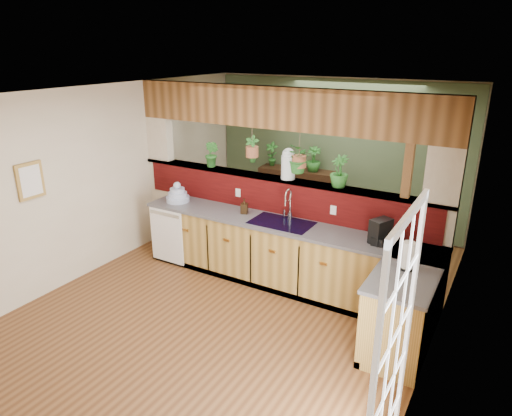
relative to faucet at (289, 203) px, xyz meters
The scene contains 28 objects.
ground 1.63m from the faucet, 103.30° to the right, with size 4.60×7.00×0.01m, color brown.
ceiling 1.87m from the faucet, 103.30° to the right, with size 4.60×7.00×0.01m, color brown.
wall_back 2.39m from the faucet, 96.46° to the left, with size 4.60×0.02×2.60m, color beige.
wall_left 2.81m from the faucet, 156.18° to the right, with size 0.02×7.00×2.60m, color beige.
wall_right 2.33m from the faucet, 29.16° to the right, with size 0.02×7.00×2.60m, color beige.
pass_through_partition 0.33m from the faucet, 138.09° to the left, with size 4.60×0.21×2.60m.
pass_through_ledge 0.42m from the faucet, 141.09° to the left, with size 4.60×0.21×0.04m, color brown.
header_beam 1.24m from the faucet, 141.09° to the left, with size 4.60×0.15×0.55m, color brown.
sage_backwall 2.37m from the faucet, 96.52° to the left, with size 4.55×0.02×2.55m, color #4B5F41.
countertop 0.93m from the faucet, 24.96° to the right, with size 4.14×1.52×0.90m.
dishwasher 1.93m from the faucet, 164.92° to the right, with size 0.58×0.03×0.82m.
navy_sink 0.35m from the faucet, 96.48° to the right, with size 0.82×0.50×0.18m.
french_door 3.15m from the faucet, 50.56° to the right, with size 0.06×1.02×2.16m, color white.
framed_print 3.22m from the faucet, 142.72° to the right, with size 0.04×0.35×0.45m.
faucet is the anchor object (origin of this frame).
dish_stack 1.77m from the faucet, behind, with size 0.35×0.35×0.30m.
soap_dispenser 0.65m from the faucet, behind, with size 0.10×0.10×0.21m, color #342312.
coffee_maker 1.29m from the faucet, ahead, with size 0.16×0.27×0.30m.
paper_towel 1.84m from the faucet, 21.30° to the right, with size 0.15×0.15×0.32m.
glass_jar 0.53m from the faucet, 120.29° to the left, with size 0.19×0.19×0.42m.
ledge_plant_left 1.47m from the faucet, behind, with size 0.22×0.18×0.40m, color #266624.
ledge_plant_right 0.78m from the faucet, 19.96° to the left, with size 0.23×0.23×0.41m, color #266624.
hanging_plant_a 1.02m from the faucet, 162.58° to the left, with size 0.22×0.18×0.49m.
hanging_plant_b 0.76m from the faucet, 81.70° to the left, with size 0.45×0.43×0.52m.
shelving_console 2.36m from the faucet, 111.36° to the left, with size 1.47×0.39×0.98m, color black.
shelf_plant_a 2.54m from the faucet, 123.55° to the left, with size 0.23×0.16×0.44m, color #266624.
shelf_plant_b 2.19m from the faucet, 105.02° to the left, with size 0.25×0.25×0.44m, color #266624.
floor_plant 1.70m from the faucet, 71.45° to the left, with size 0.71×0.62×0.79m, color #266624.
Camera 1 is at (2.77, -4.00, 3.10)m, focal length 32.00 mm.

